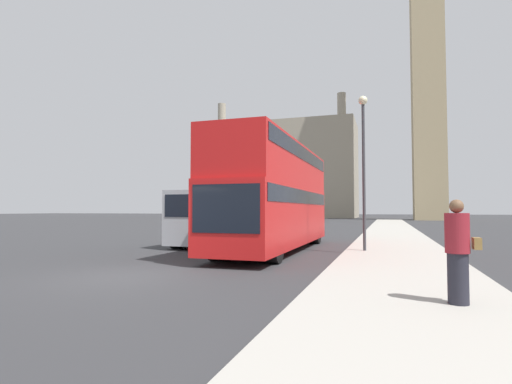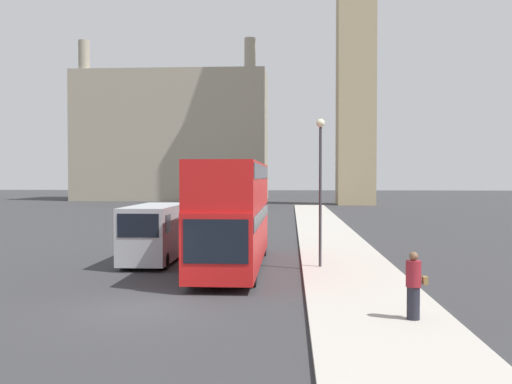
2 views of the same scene
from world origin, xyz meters
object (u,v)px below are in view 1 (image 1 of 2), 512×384
Objects in this scene: pedestrian at (458,252)px; red_double_decker_bus at (276,192)px; white_van at (210,217)px; street_lamp at (363,150)px; parked_sedan at (289,221)px; clock_tower at (427,38)px.

red_double_decker_bus is at bearing 122.28° from pedestrian.
street_lamp is (7.42, -1.59, 2.77)m from white_van.
parked_sedan is (-4.57, 21.43, -1.83)m from red_double_decker_bus.
parked_sedan is at bearing 92.36° from white_van.
white_van is 1.33× the size of parked_sedan.
white_van is at bearing -105.39° from clock_tower.
white_van is at bearing 132.31° from pedestrian.
white_van is 3.25× the size of pedestrian.
red_double_decker_bus is at bearing -77.96° from parked_sedan.
clock_tower is at bearing 82.19° from street_lamp.
red_double_decker_bus is at bearing -19.90° from white_van.
pedestrian is 0.41× the size of parked_sedan.
clock_tower is at bearing 84.95° from pedestrian.
pedestrian reaches higher than parked_sedan.
clock_tower is 63.59m from street_lamp.
clock_tower reaches higher than pedestrian.
red_double_decker_bus reaches higher than parked_sedan.
clock_tower is 10.54× the size of white_van.
clock_tower is 34.26× the size of pedestrian.
clock_tower is 5.36× the size of red_double_decker_bus.
pedestrian is 32.12m from parked_sedan.
white_van is 0.94× the size of street_lamp.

